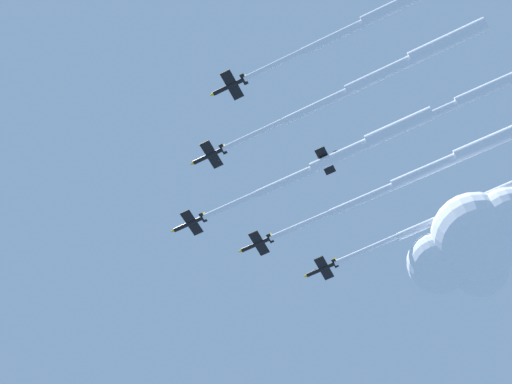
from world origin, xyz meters
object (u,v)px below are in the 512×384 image
jet_lead (345,153)px  jet_port_outer (494,86)px  jet_port_mid (399,4)px  jet_starboard_mid (503,190)px  jet_starboard_inner (432,168)px  jet_port_inner (386,72)px

jet_lead → jet_port_outer: jet_port_outer is taller
jet_port_mid → jet_starboard_mid: 56.63m
jet_lead → jet_port_outer: bearing=-178.5°
jet_starboard_inner → jet_port_outer: bearing=147.9°
jet_starboard_inner → jet_port_mid: (-8.65, 42.56, -3.03)m
jet_port_inner → jet_lead: bearing=-38.9°
jet_port_inner → jet_starboard_inner: (-0.56, -28.80, 2.17)m
jet_port_inner → jet_port_mid: jet_port_inner is taller
jet_port_inner → jet_starboard_inner: 28.89m
jet_lead → jet_port_outer: size_ratio=0.96×
jet_starboard_inner → jet_port_mid: bearing=101.5°
jet_starboard_inner → jet_port_mid: 43.53m
jet_starboard_inner → jet_starboard_mid: bearing=-135.9°
jet_port_inner → jet_port_outer: size_ratio=1.05×
jet_port_outer → jet_lead: bearing=1.5°
jet_starboard_mid → jet_lead: bearing=41.4°
jet_port_outer → jet_port_inner: bearing=34.1°
jet_port_mid → jet_starboard_mid: (-5.54, -56.28, 2.97)m
jet_port_inner → jet_starboard_mid: 45.06m
jet_lead → jet_starboard_mid: bearing=-138.6°
jet_lead → jet_starboard_inner: bearing=-140.8°
jet_lead → jet_port_inner: (-17.48, 14.08, 1.19)m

